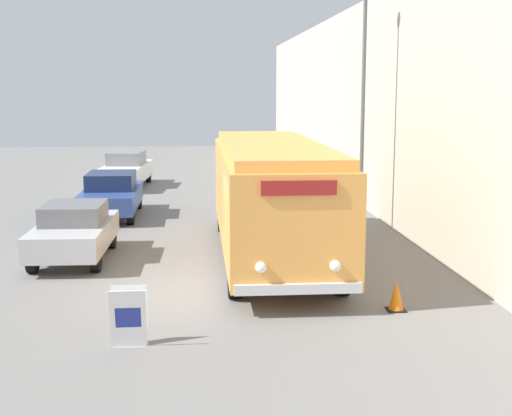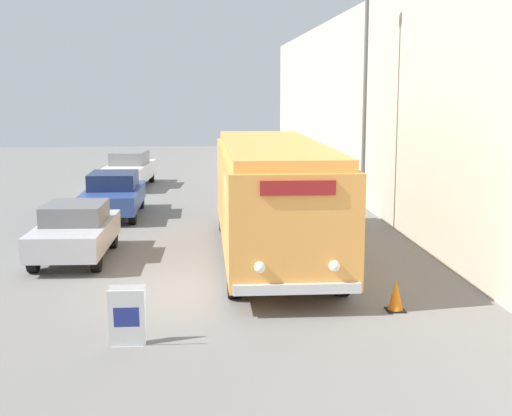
{
  "view_description": "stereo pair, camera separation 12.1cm",
  "coord_description": "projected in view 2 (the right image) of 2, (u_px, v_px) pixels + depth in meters",
  "views": [
    {
      "loc": [
        -0.02,
        -15.01,
        4.35
      ],
      "look_at": [
        1.27,
        0.58,
        1.73
      ],
      "focal_mm": 50.0,
      "sensor_mm": 36.0,
      "label": 1
    },
    {
      "loc": [
        0.1,
        -15.02,
        4.35
      ],
      "look_at": [
        1.27,
        0.58,
        1.73
      ],
      "focal_mm": 50.0,
      "sensor_mm": 36.0,
      "label": 2
    }
  ],
  "objects": [
    {
      "name": "ground_plane",
      "position": [
        200.0,
        291.0,
        15.48
      ],
      "size": [
        80.0,
        80.0,
        0.0
      ],
      "primitive_type": "plane",
      "color": "slate"
    },
    {
      "name": "building_wall_right",
      "position": [
        376.0,
        106.0,
        25.16
      ],
      "size": [
        0.3,
        60.0,
        7.53
      ],
      "color": "beige",
      "rests_on": "ground_plane"
    },
    {
      "name": "vintage_bus",
      "position": [
        272.0,
        193.0,
        18.34
      ],
      "size": [
        2.6,
        10.08,
        3.01
      ],
      "color": "black",
      "rests_on": "ground_plane"
    },
    {
      "name": "sign_board",
      "position": [
        127.0,
        318.0,
        12.13
      ],
      "size": [
        0.62,
        0.39,
        1.03
      ],
      "color": "gray",
      "rests_on": "ground_plane"
    },
    {
      "name": "streetlamp",
      "position": [
        365.0,
        73.0,
        21.44
      ],
      "size": [
        0.36,
        0.36,
        7.62
      ],
      "color": "#595E60",
      "rests_on": "ground_plane"
    },
    {
      "name": "parked_car_near",
      "position": [
        75.0,
        231.0,
        18.32
      ],
      "size": [
        1.86,
        4.06,
        1.44
      ],
      "rotation": [
        0.0,
        0.0,
        -0.03
      ],
      "color": "black",
      "rests_on": "ground_plane"
    },
    {
      "name": "parked_car_mid",
      "position": [
        113.0,
        194.0,
        24.53
      ],
      "size": [
        1.84,
        4.47,
        1.51
      ],
      "rotation": [
        0.0,
        0.0,
        0.0
      ],
      "color": "black",
      "rests_on": "ground_plane"
    },
    {
      "name": "parked_car_far",
      "position": [
        129.0,
        169.0,
        31.88
      ],
      "size": [
        2.12,
        4.84,
        1.58
      ],
      "rotation": [
        0.0,
        0.0,
        -0.09
      ],
      "color": "black",
      "rests_on": "ground_plane"
    },
    {
      "name": "traffic_cone",
      "position": [
        396.0,
        296.0,
        14.08
      ],
      "size": [
        0.36,
        0.36,
        0.62
      ],
      "color": "black",
      "rests_on": "ground_plane"
    }
  ]
}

